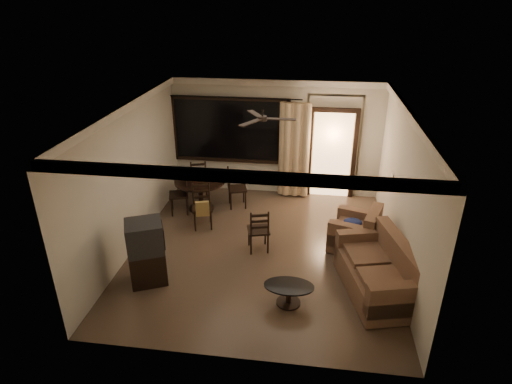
# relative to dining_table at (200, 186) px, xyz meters

# --- Properties ---
(ground) EXTENTS (5.50, 5.50, 0.00)m
(ground) POSITION_rel_dining_table_xyz_m (1.61, -1.57, -0.57)
(ground) COLOR #7F6651
(ground) RESTS_ON ground
(room_shell) EXTENTS (5.50, 6.70, 5.50)m
(room_shell) POSITION_rel_dining_table_xyz_m (2.20, 0.20, 1.26)
(room_shell) COLOR beige
(room_shell) RESTS_ON ground
(dining_table) EXTENTS (1.15, 1.15, 0.94)m
(dining_table) POSITION_rel_dining_table_xyz_m (0.00, 0.00, 0.00)
(dining_table) COLOR black
(dining_table) RESTS_ON ground
(dining_chair_west) EXTENTS (0.52, 0.52, 0.95)m
(dining_chair_west) POSITION_rel_dining_table_xyz_m (-0.43, -0.24, -0.29)
(dining_chair_west) COLOR black
(dining_chair_west) RESTS_ON ground
(dining_chair_east) EXTENTS (0.52, 0.52, 0.95)m
(dining_chair_east) POSITION_rel_dining_table_xyz_m (0.80, 0.24, -0.29)
(dining_chair_east) COLOR black
(dining_chair_east) RESTS_ON ground
(dining_chair_south) EXTENTS (0.52, 0.56, 0.95)m
(dining_chair_south) POSITION_rel_dining_table_xyz_m (0.25, -0.82, -0.26)
(dining_chair_south) COLOR black
(dining_chair_south) RESTS_ON ground
(dining_chair_north) EXTENTS (0.52, 0.52, 0.95)m
(dining_chair_north) POSITION_rel_dining_table_xyz_m (-0.23, 0.71, -0.29)
(dining_chair_north) COLOR black
(dining_chair_north) RESTS_ON ground
(tv_cabinet) EXTENTS (0.77, 0.74, 1.15)m
(tv_cabinet) POSITION_rel_dining_table_xyz_m (-0.22, -2.78, 0.01)
(tv_cabinet) COLOR black
(tv_cabinet) RESTS_ON ground
(sofa) EXTENTS (1.34, 1.93, 0.94)m
(sofa) POSITION_rel_dining_table_xyz_m (3.72, -2.56, -0.19)
(sofa) COLOR #452B20
(sofa) RESTS_ON ground
(armchair) EXTENTS (1.08, 1.08, 0.86)m
(armchair) POSITION_rel_dining_table_xyz_m (3.44, -1.25, -0.21)
(armchair) COLOR #452B20
(armchair) RESTS_ON ground
(coffee_table) EXTENTS (0.81, 0.49, 0.36)m
(coffee_table) POSITION_rel_dining_table_xyz_m (2.24, -3.07, -0.33)
(coffee_table) COLOR black
(coffee_table) RESTS_ON ground
(side_chair) EXTENTS (0.50, 0.50, 0.92)m
(side_chair) POSITION_rel_dining_table_xyz_m (1.54, -1.55, -0.29)
(side_chair) COLOR black
(side_chair) RESTS_ON ground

